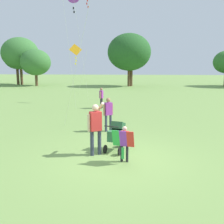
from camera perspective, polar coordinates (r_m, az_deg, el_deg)
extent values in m
plane|color=#75994C|center=(8.33, 1.26, -10.09)|extent=(120.00, 120.00, 0.00)
cylinder|color=brown|center=(38.68, -20.09, 7.37)|extent=(0.36, 0.36, 2.23)
ellipsoid|color=#387033|center=(38.65, -20.33, 11.08)|extent=(3.48, 3.14, 2.96)
cylinder|color=brown|center=(38.47, -19.36, 7.39)|extent=(0.36, 0.36, 2.23)
ellipsoid|color=#387033|center=(38.45, -19.66, 12.09)|extent=(5.11, 4.60, 4.34)
cylinder|color=brown|center=(35.96, -16.35, 6.77)|extent=(0.36, 0.36, 1.47)
ellipsoid|color=#387033|center=(35.89, -16.55, 10.48)|extent=(4.00, 3.60, 3.40)
cylinder|color=brown|center=(33.77, 3.75, 7.51)|extent=(0.36, 0.36, 2.14)
ellipsoid|color=#235623|center=(33.74, 3.82, 13.07)|extent=(5.52, 4.97, 4.69)
cylinder|color=brown|center=(34.13, 4.27, 7.70)|extent=(0.36, 0.36, 2.34)
ellipsoid|color=#2D6628|center=(34.10, 4.33, 12.53)|extent=(4.26, 3.83, 3.62)
cylinder|color=#232328|center=(7.94, 3.37, -9.09)|extent=(0.08, 0.08, 0.55)
cylinder|color=#232328|center=(7.98, 2.16, -8.98)|extent=(0.08, 0.08, 0.55)
cube|color=red|center=(7.81, 2.79, -5.74)|extent=(0.27, 0.20, 0.41)
cylinder|color=beige|center=(7.78, 3.86, -6.02)|extent=(0.06, 0.06, 0.36)
cylinder|color=beige|center=(7.85, 1.73, -5.85)|extent=(0.06, 0.06, 0.36)
sphere|color=beige|center=(7.73, 2.81, -3.68)|extent=(0.14, 0.14, 0.14)
cube|color=red|center=(7.58, 4.06, -6.04)|extent=(0.25, 0.22, 0.51)
cube|color=purple|center=(7.63, 2.46, -5.91)|extent=(0.25, 0.22, 0.51)
cube|color=green|center=(7.69, 0.87, -5.78)|extent=(0.25, 0.22, 0.51)
cube|color=green|center=(7.75, 2.39, -9.11)|extent=(0.08, 0.03, 0.36)
cylinder|color=#33384C|center=(8.43, -4.43, -6.90)|extent=(0.12, 0.12, 0.83)
cylinder|color=#33384C|center=(8.52, -2.79, -6.69)|extent=(0.12, 0.12, 0.83)
cube|color=red|center=(8.29, -3.66, -2.02)|extent=(0.42, 0.37, 0.62)
cylinder|color=beige|center=(8.22, -5.13, -2.46)|extent=(0.09, 0.09, 0.55)
cylinder|color=beige|center=(8.41, -2.59, 1.13)|extent=(0.32, 0.48, 0.39)
sphere|color=beige|center=(8.20, -3.70, 0.96)|extent=(0.21, 0.21, 0.21)
cylinder|color=black|center=(9.31, 1.98, -6.91)|extent=(0.13, 0.28, 0.28)
cylinder|color=black|center=(8.70, -1.52, -8.19)|extent=(0.13, 0.28, 0.28)
cylinder|color=black|center=(8.52, 1.72, -8.63)|extent=(0.13, 0.28, 0.28)
cube|color=#337247|center=(8.82, 1.03, -5.08)|extent=(0.62, 0.75, 0.36)
cube|color=#235031|center=(8.85, 1.34, -3.00)|extent=(0.53, 0.52, 0.35)
cylinder|color=black|center=(8.30, -0.13, -3.23)|extent=(0.47, 0.19, 0.04)
cylinder|color=silver|center=(10.24, -7.38, 12.21)|extent=(2.33, 3.76, 6.48)
cube|color=#F4A319|center=(19.79, -8.07, 13.48)|extent=(0.97, 0.39, 0.87)
cube|color=yellow|center=(19.78, -8.00, 11.79)|extent=(0.08, 0.06, 0.14)
cube|color=yellow|center=(19.81, -7.94, 11.15)|extent=(0.08, 0.06, 0.14)
cube|color=yellow|center=(19.73, -8.07, 10.51)|extent=(0.08, 0.06, 0.14)
cylinder|color=silver|center=(17.89, -6.78, 7.20)|extent=(1.50, 3.61, 3.77)
cube|color=red|center=(19.71, -5.47, 23.33)|extent=(0.08, 0.02, 0.14)
cube|color=red|center=(19.62, -5.60, 22.73)|extent=(0.08, 0.04, 0.14)
cube|color=red|center=(19.58, -5.31, 22.11)|extent=(0.08, 0.03, 0.14)
cylinder|color=silver|center=(17.34, -6.83, 13.56)|extent=(0.28, 3.89, 7.68)
cube|color=black|center=(17.47, -8.52, 21.75)|extent=(0.08, 0.03, 0.14)
cube|color=black|center=(17.43, -8.38, 21.04)|extent=(0.09, 0.06, 0.14)
cylinder|color=silver|center=(15.44, -9.31, 12.15)|extent=(0.18, 3.48, 6.76)
cylinder|color=#232328|center=(17.28, -2.24, 2.00)|extent=(0.10, 0.10, 0.68)
cylinder|color=#232328|center=(17.08, -2.48, 1.89)|extent=(0.10, 0.10, 0.68)
cube|color=purple|center=(17.10, -2.37, 3.91)|extent=(0.25, 0.33, 0.51)
cylinder|color=#A37556|center=(17.27, -2.16, 3.86)|extent=(0.07, 0.07, 0.45)
cylinder|color=#A37556|center=(16.93, -2.59, 3.72)|extent=(0.07, 0.07, 0.45)
sphere|color=#A37556|center=(17.06, -2.38, 5.11)|extent=(0.17, 0.17, 0.17)
cylinder|color=#33384C|center=(11.43, -0.33, -2.39)|extent=(0.11, 0.11, 0.73)
cylinder|color=#33384C|center=(11.32, -1.33, -2.52)|extent=(0.11, 0.11, 0.73)
cube|color=purple|center=(11.25, -0.83, 0.72)|extent=(0.38, 0.34, 0.55)
cylinder|color=#A37556|center=(11.35, 0.04, 0.62)|extent=(0.08, 0.08, 0.49)
cylinder|color=#A37556|center=(11.16, -1.73, 0.44)|extent=(0.08, 0.08, 0.49)
sphere|color=#A37556|center=(11.19, -0.84, 2.68)|extent=(0.19, 0.19, 0.19)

